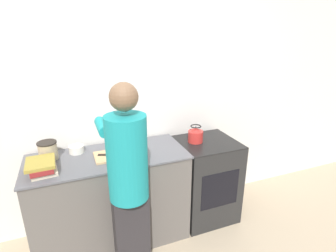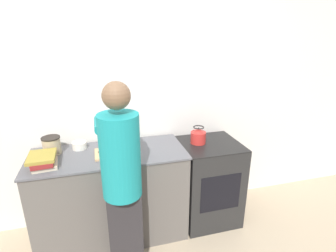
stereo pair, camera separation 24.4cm
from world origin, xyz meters
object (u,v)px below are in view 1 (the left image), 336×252
object	(u,v)px
bowl_prep	(76,149)
canister_jar	(48,151)
oven	(206,179)
kettle	(196,135)
person	(128,181)
knife	(109,155)
cutting_board	(113,155)

from	to	relation	value
bowl_prep	canister_jar	world-z (taller)	canister_jar
oven	canister_jar	bearing A→B (deg)	175.17
kettle	person	bearing A→B (deg)	-148.20
person	knife	bearing A→B (deg)	98.14
cutting_board	knife	world-z (taller)	knife
knife	bowl_prep	distance (m)	0.34
oven	kettle	bearing A→B (deg)	160.67
knife	canister_jar	distance (m)	0.54
cutting_board	kettle	distance (m)	0.88
kettle	canister_jar	xyz separation A→B (m)	(-1.43, 0.09, 0.02)
oven	bowl_prep	world-z (taller)	bowl_prep
knife	bowl_prep	xyz separation A→B (m)	(-0.27, 0.20, 0.01)
person	knife	world-z (taller)	person
cutting_board	bowl_prep	world-z (taller)	bowl_prep
oven	person	distance (m)	1.18
oven	knife	bearing A→B (deg)	-178.95
person	knife	distance (m)	0.47
person	bowl_prep	size ratio (longest dim) A/B	12.33
oven	bowl_prep	size ratio (longest dim) A/B	6.66
oven	cutting_board	size ratio (longest dim) A/B	2.74
oven	kettle	xyz separation A→B (m)	(-0.12, 0.04, 0.53)
kettle	bowl_prep	world-z (taller)	kettle
canister_jar	person	bearing A→B (deg)	-46.69
oven	cutting_board	bearing A→B (deg)	-178.94
person	kettle	xyz separation A→B (m)	(0.85, 0.53, 0.06)
bowl_prep	canister_jar	xyz separation A→B (m)	(-0.24, -0.06, 0.05)
cutting_board	knife	distance (m)	0.04
person	cutting_board	world-z (taller)	person
oven	person	bearing A→B (deg)	-153.63
knife	kettle	distance (m)	0.92
kettle	bowl_prep	size ratio (longest dim) A/B	1.31
person	canister_jar	world-z (taller)	person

